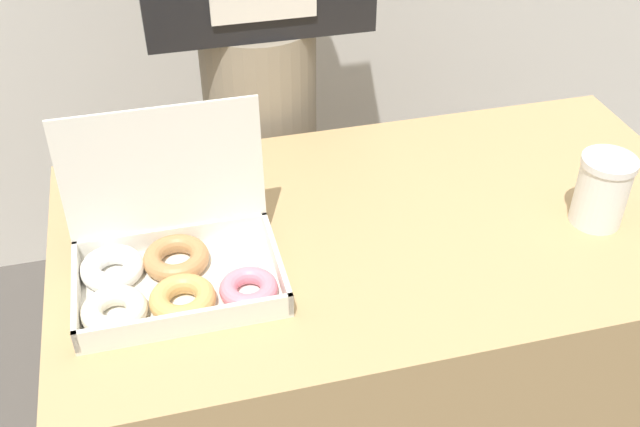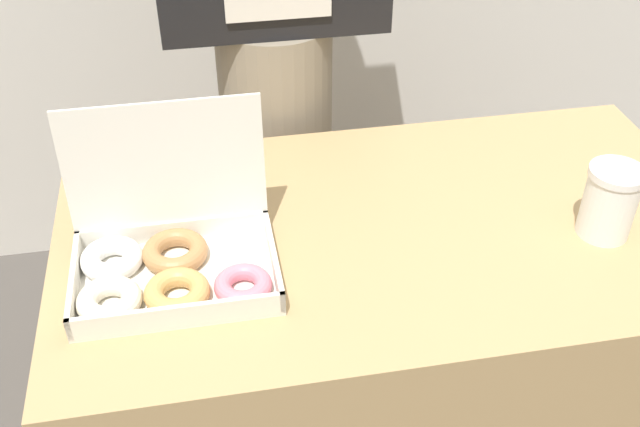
% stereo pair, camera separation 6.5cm
% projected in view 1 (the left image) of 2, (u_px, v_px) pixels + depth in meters
% --- Properties ---
extents(table, '(1.14, 0.63, 0.75)m').
position_uv_depth(table, '(381.00, 367.00, 1.51)').
color(table, tan).
rests_on(table, ground_plane).
extents(donut_box, '(0.32, 0.24, 0.25)m').
position_uv_depth(donut_box, '(167.00, 265.00, 1.13)').
color(donut_box, white).
rests_on(donut_box, table).
extents(coffee_cup, '(0.09, 0.09, 0.13)m').
position_uv_depth(coffee_cup, '(602.00, 190.00, 1.24)').
color(coffee_cup, white).
rests_on(coffee_cup, table).
extents(person_customer, '(0.45, 0.25, 1.76)m').
position_uv_depth(person_customer, '(255.00, 3.00, 1.50)').
color(person_customer, gray).
rests_on(person_customer, ground_plane).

